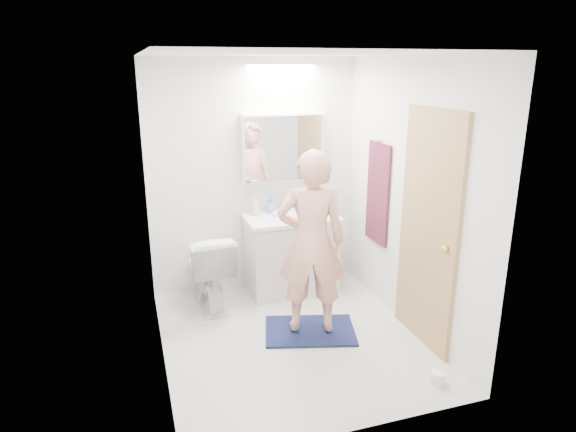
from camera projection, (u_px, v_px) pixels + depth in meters
name	position (u px, v px, depth m)	size (l,w,h in m)	color
floor	(291.00, 337.00, 4.45)	(2.50, 2.50, 0.00)	silver
ceiling	(292.00, 53.00, 3.75)	(2.50, 2.50, 0.00)	white
wall_back	(254.00, 176.00, 5.24)	(2.50, 2.50, 0.00)	white
wall_front	(358.00, 262.00, 2.96)	(2.50, 2.50, 0.00)	white
wall_left	(153.00, 220.00, 3.78)	(2.50, 2.50, 0.00)	white
wall_right	(410.00, 197.00, 4.42)	(2.50, 2.50, 0.00)	white
vanity_cabinet	(291.00, 255.00, 5.31)	(0.90, 0.55, 0.78)	silver
countertop	(291.00, 218.00, 5.19)	(0.95, 0.58, 0.04)	white
sink_basin	(290.00, 214.00, 5.20)	(0.36, 0.36, 0.03)	white
faucet	(285.00, 203.00, 5.36)	(0.02, 0.02, 0.16)	silver
medicine_cabinet	(283.00, 147.00, 5.17)	(0.88, 0.14, 0.70)	white
mirror_panel	(286.00, 149.00, 5.10)	(0.84, 0.01, 0.66)	silver
toilet	(208.00, 269.00, 4.94)	(0.43, 0.76, 0.77)	white
bath_rug	(310.00, 331.00, 4.54)	(0.80, 0.55, 0.02)	#162047
person	(311.00, 243.00, 4.29)	(0.59, 0.39, 1.62)	#DE9885
door	(428.00, 231.00, 4.16)	(0.04, 0.80, 2.00)	tan
door_knob	(445.00, 249.00, 3.89)	(0.06, 0.06, 0.06)	gold
towel	(378.00, 193.00, 4.95)	(0.02, 0.42, 1.00)	#141740
towel_hook	(379.00, 141.00, 4.79)	(0.02, 0.02, 0.07)	silver
soap_bottle_a	(255.00, 204.00, 5.19)	(0.09, 0.09, 0.22)	beige
soap_bottle_b	(272.00, 205.00, 5.27)	(0.08, 0.08, 0.18)	#608DCF
toothbrush_cup	(302.00, 207.00, 5.37)	(0.09, 0.09, 0.08)	#4362CA
toilet_paper_roll	(437.00, 378.00, 3.79)	(0.11, 0.11, 0.10)	white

